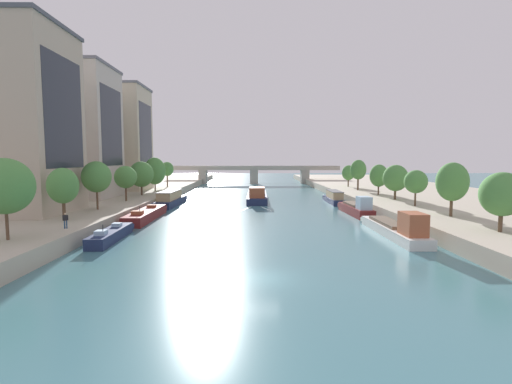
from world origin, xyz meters
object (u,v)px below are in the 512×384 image
object	(u,v)px
tree_right_nearest	(358,170)
tree_right_end_of_row	(502,194)
moored_boat_left_downstream	(170,199)
moored_boat_right_end	(396,228)
tree_left_nearest	(96,177)
tree_left_midway	(126,177)
tree_left_second	(63,186)
tree_left_past_mid	(167,169)
moored_boat_left_lone	(111,235)
tree_left_end_of_row	(155,171)
tree_right_far	(396,178)
tree_right_second	(452,182)
person_on_quay	(65,220)
barge_midriver	(257,195)
bridge_far	(254,172)
moored_boat_right_near	(334,198)
moored_boat_left_midway	(146,214)
tree_left_far	(5,186)
tree_left_by_lamp	(141,174)
tree_right_distant	(379,176)
moored_boat_right_downstream	(356,208)
tree_right_midway	(348,173)
tree_right_past_mid	(416,182)

from	to	relation	value
tree_right_nearest	tree_right_end_of_row	bearing A→B (deg)	-89.86
moored_boat_left_downstream	moored_boat_right_end	xyz separation A→B (m)	(31.80, -29.10, -0.20)
tree_left_nearest	tree_left_midway	size ratio (longest dim) A/B	1.15
tree_left_second	tree_left_past_mid	size ratio (longest dim) A/B	0.97
moored_boat_left_lone	tree_left_end_of_row	size ratio (longest dim) A/B	1.43
moored_boat_left_downstream	tree_right_nearest	xyz separation A→B (m)	(39.63, 13.44, 5.14)
tree_left_nearest	tree_left_midway	distance (m)	10.66
tree_left_past_mid	tree_right_far	distance (m)	55.18
tree_left_second	tree_right_second	distance (m)	46.45
person_on_quay	tree_right_end_of_row	bearing A→B (deg)	-2.96
barge_midriver	tree_left_midway	world-z (taller)	tree_left_midway
tree_right_second	bridge_far	size ratio (longest dim) A/B	0.11
moored_boat_left_lone	moored_boat_right_end	bearing A→B (deg)	2.72
moored_boat_right_end	moored_boat_right_near	bearing A→B (deg)	89.80
tree_left_nearest	bridge_far	distance (m)	82.78
moored_boat_left_midway	tree_left_far	size ratio (longest dim) A/B	2.13
tree_left_second	tree_right_far	distance (m)	51.58
bridge_far	barge_midriver	bearing A→B (deg)	-89.64
moored_boat_left_downstream	tree_right_end_of_row	xyz separation A→B (m)	(39.75, -34.95, 4.21)
moored_boat_left_lone	moored_boat_left_midway	distance (m)	13.99
moored_boat_left_lone	tree_left_by_lamp	xyz separation A→B (m)	(-6.33, 32.91, 5.16)
tree_right_distant	tree_left_second	bearing A→B (deg)	-147.08
tree_left_second	tree_left_nearest	size ratio (longest dim) A/B	0.90
moored_boat_left_downstream	bridge_far	bearing A→B (deg)	75.12
tree_left_by_lamp	person_on_quay	bearing A→B (deg)	-85.89
moored_boat_right_end	tree_left_second	world-z (taller)	tree_left_second
barge_midriver	moored_boat_right_downstream	world-z (taller)	moored_boat_right_downstream
tree_left_midway	tree_right_nearest	distance (m)	50.11
moored_boat_right_near	tree_left_far	bearing A→B (deg)	-132.74
tree_left_midway	bridge_far	xyz separation A→B (m)	(22.08, 68.99, -1.70)
moored_boat_right_end	tree_right_end_of_row	distance (m)	10.81
tree_left_second	tree_left_nearest	xyz separation A→B (m)	(-0.05, 9.42, 0.57)
tree_left_past_mid	tree_right_midway	xyz separation A→B (m)	(46.14, 0.57, -0.97)
tree_left_nearest	tree_right_distant	size ratio (longest dim) A/B	1.13
moored_boat_right_downstream	person_on_quay	world-z (taller)	person_on_quay
tree_left_end_of_row	tree_right_past_mid	xyz separation A→B (m)	(46.18, -26.92, -0.74)
moored_boat_right_near	tree_right_second	distance (m)	29.83
barge_midriver	tree_left_by_lamp	distance (m)	24.04
moored_boat_right_downstream	bridge_far	distance (m)	75.54
moored_boat_left_midway	tree_right_far	world-z (taller)	tree_right_far
moored_boat_right_end	tree_right_midway	xyz separation A→B (m)	(8.44, 53.36, 4.26)
barge_midriver	tree_right_nearest	size ratio (longest dim) A/B	3.29
moored_boat_left_downstream	tree_right_second	bearing A→B (deg)	-32.05
moored_boat_left_lone	tree_left_past_mid	bearing A→B (deg)	96.43
tree_left_midway	tree_left_second	bearing A→B (deg)	-91.15
tree_left_nearest	tree_right_past_mid	xyz separation A→B (m)	(46.45, 3.39, -0.92)
moored_boat_right_downstream	moored_boat_right_near	bearing A→B (deg)	90.21
tree_left_nearest	tree_right_second	xyz separation A→B (m)	(46.42, -6.82, -0.31)
moored_boat_right_downstream	tree_right_past_mid	bearing A→B (deg)	-16.32
tree_right_midway	tree_left_second	bearing A→B (deg)	-131.77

